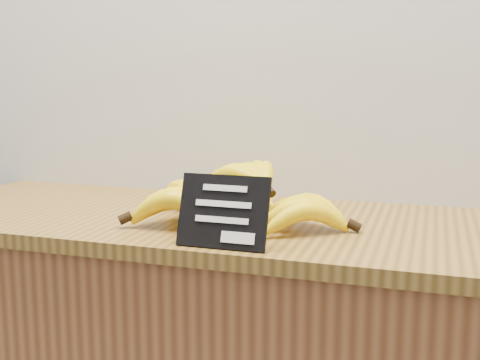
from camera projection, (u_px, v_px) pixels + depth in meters
name	position (u px, v px, depth m)	size (l,w,h in m)	color
counter_top	(247.00, 225.00, 1.28)	(1.53, 0.54, 0.03)	olive
chalkboard_sign	(223.00, 212.00, 1.05)	(0.16, 0.01, 0.13)	black
banana_pile	(230.00, 199.00, 1.27)	(0.50, 0.39, 0.12)	yellow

